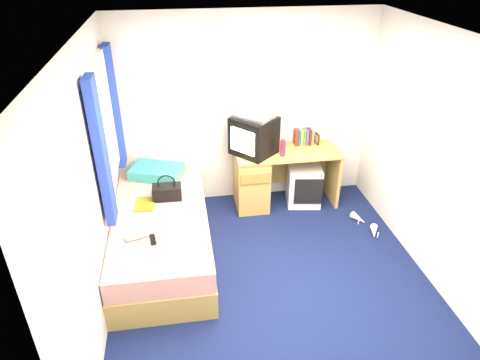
{
  "coord_description": "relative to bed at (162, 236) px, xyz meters",
  "views": [
    {
      "loc": [
        -0.83,
        -3.24,
        3.07
      ],
      "look_at": [
        -0.22,
        0.7,
        0.8
      ],
      "focal_mm": 32.0,
      "sensor_mm": 36.0,
      "label": 1
    }
  ],
  "objects": [
    {
      "name": "ground",
      "position": [
        1.1,
        -0.56,
        -0.27
      ],
      "size": [
        3.4,
        3.4,
        0.0
      ],
      "primitive_type": "plane",
      "color": "#0C1438",
      "rests_on": "ground"
    },
    {
      "name": "room_shell",
      "position": [
        1.1,
        -0.56,
        1.18
      ],
      "size": [
        3.4,
        3.4,
        3.4
      ],
      "color": "white",
      "rests_on": "ground"
    },
    {
      "name": "bed",
      "position": [
        0.0,
        0.0,
        0.0
      ],
      "size": [
        1.01,
        2.0,
        0.54
      ],
      "color": "tan",
      "rests_on": "ground"
    },
    {
      "name": "pillow",
      "position": [
        -0.04,
        0.84,
        0.34
      ],
      "size": [
        0.69,
        0.56,
        0.13
      ],
      "primitive_type": "cube",
      "rotation": [
        0.0,
        0.0,
        -0.35
      ],
      "color": "blue",
      "rests_on": "bed"
    },
    {
      "name": "desk",
      "position": [
        1.31,
        0.88,
        0.14
      ],
      "size": [
        1.3,
        0.55,
        0.75
      ],
      "color": "tan",
      "rests_on": "ground"
    },
    {
      "name": "storage_cube",
      "position": [
        1.82,
        0.84,
        -0.01
      ],
      "size": [
        0.48,
        0.48,
        0.52
      ],
      "primitive_type": "cube",
      "rotation": [
        0.0,
        0.0,
        -0.15
      ],
      "color": "silver",
      "rests_on": "ground"
    },
    {
      "name": "crt_tv",
      "position": [
        1.16,
        0.88,
        0.72
      ],
      "size": [
        0.63,
        0.64,
        0.47
      ],
      "rotation": [
        0.0,
        0.0,
        -0.84
      ],
      "color": "black",
      "rests_on": "desk"
    },
    {
      "name": "vcr",
      "position": [
        1.16,
        0.88,
        0.99
      ],
      "size": [
        0.53,
        0.52,
        0.08
      ],
      "primitive_type": "cube",
      "rotation": [
        0.0,
        0.0,
        -0.78
      ],
      "color": "silver",
      "rests_on": "crt_tv"
    },
    {
      "name": "book_row",
      "position": [
        1.84,
        1.04,
        0.58
      ],
      "size": [
        0.24,
        0.13,
        0.2
      ],
      "color": "maroon",
      "rests_on": "desk"
    },
    {
      "name": "picture_frame",
      "position": [
        2.01,
        1.03,
        0.55
      ],
      "size": [
        0.03,
        0.12,
        0.14
      ],
      "primitive_type": "cube",
      "rotation": [
        0.0,
        0.0,
        0.07
      ],
      "color": "#301E10",
      "rests_on": "desk"
    },
    {
      "name": "pink_water_bottle",
      "position": [
        1.49,
        0.75,
        0.58
      ],
      "size": [
        0.06,
        0.06,
        0.2
      ],
      "primitive_type": "cylinder",
      "rotation": [
        0.0,
        0.0,
        0.02
      ],
      "color": "#D41E47",
      "rests_on": "desk"
    },
    {
      "name": "aerosol_can",
      "position": [
        1.45,
        0.95,
        0.57
      ],
      "size": [
        0.05,
        0.05,
        0.17
      ],
      "primitive_type": "cylinder",
      "rotation": [
        0.0,
        0.0,
        0.11
      ],
      "color": "silver",
      "rests_on": "desk"
    },
    {
      "name": "handbag",
      "position": [
        0.08,
        0.32,
        0.36
      ],
      "size": [
        0.32,
        0.18,
        0.3
      ],
      "rotation": [
        0.0,
        0.0,
        -0.02
      ],
      "color": "black",
      "rests_on": "bed"
    },
    {
      "name": "towel",
      "position": [
        0.2,
        -0.36,
        0.32
      ],
      "size": [
        0.37,
        0.33,
        0.1
      ],
      "primitive_type": "cube",
      "rotation": [
        0.0,
        0.0,
        -0.27
      ],
      "color": "silver",
      "rests_on": "bed"
    },
    {
      "name": "magazine",
      "position": [
        -0.16,
        0.22,
        0.28
      ],
      "size": [
        0.23,
        0.29,
        0.01
      ],
      "primitive_type": "cube",
      "rotation": [
        0.0,
        0.0,
        -0.07
      ],
      "color": "gold",
      "rests_on": "bed"
    },
    {
      "name": "water_bottle",
      "position": [
        -0.21,
        -0.38,
        0.31
      ],
      "size": [
        0.21,
        0.12,
        0.07
      ],
      "primitive_type": "cylinder",
      "rotation": [
        0.0,
        1.57,
        0.28
      ],
      "color": "silver",
      "rests_on": "bed"
    },
    {
      "name": "colour_swatch_fan",
      "position": [
        -0.03,
        -0.45,
        0.28
      ],
      "size": [
        0.23,
        0.08,
        0.01
      ],
      "primitive_type": "cube",
      "rotation": [
        0.0,
        0.0,
        -0.1
      ],
      "color": "yellow",
      "rests_on": "bed"
    },
    {
      "name": "remote_control",
      "position": [
        -0.06,
        -0.43,
        0.28
      ],
      "size": [
        0.07,
        0.17,
        0.02
      ],
      "primitive_type": "cube",
      "rotation": [
        0.0,
        0.0,
        0.15
      ],
      "color": "black",
      "rests_on": "bed"
    },
    {
      "name": "window_assembly",
      "position": [
        -0.45,
        0.34,
        1.15
      ],
      "size": [
        0.11,
        1.42,
        1.4
      ],
      "color": "silver",
      "rests_on": "room_shell"
    },
    {
      "name": "white_heels",
      "position": [
        2.42,
        0.14,
        -0.23
      ],
      "size": [
        0.24,
        0.53,
        0.09
      ],
      "color": "white",
      "rests_on": "ground"
    }
  ]
}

